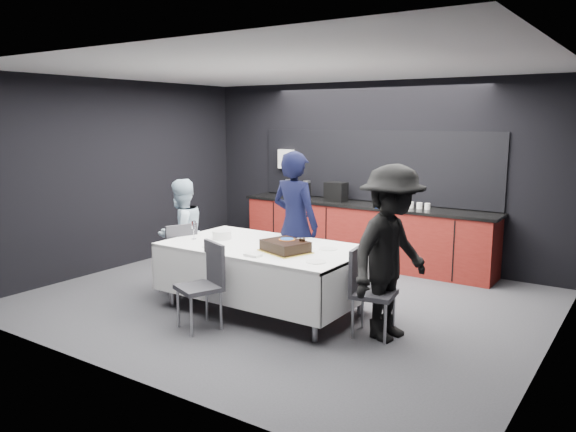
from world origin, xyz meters
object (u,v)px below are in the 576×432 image
(chair_left, at_px, (179,253))
(person_left, at_px, (181,234))
(champagne_flute, at_px, (194,226))
(chair_right, at_px, (367,285))
(party_table, at_px, (264,257))
(cake_assembly, at_px, (285,246))
(plate_stack, at_px, (222,235))
(person_center, at_px, (295,224))
(chair_near, at_px, (206,279))
(person_right, at_px, (391,253))

(chair_left, relative_size, person_left, 0.64)
(champagne_flute, relative_size, chair_right, 0.24)
(champagne_flute, height_order, chair_right, champagne_flute)
(party_table, xyz_separation_m, cake_assembly, (0.40, -0.14, 0.20))
(plate_stack, distance_m, person_center, 0.93)
(chair_right, height_order, person_left, person_left)
(chair_left, relative_size, chair_right, 1.00)
(cake_assembly, bearing_deg, chair_left, 179.50)
(plate_stack, bearing_deg, chair_left, -169.46)
(cake_assembly, xyz_separation_m, person_center, (-0.42, 0.83, 0.08))
(chair_near, bearing_deg, champagne_flute, 140.41)
(party_table, relative_size, cake_assembly, 3.79)
(champagne_flute, height_order, chair_left, champagne_flute)
(champagne_flute, height_order, person_center, person_center)
(chair_right, xyz_separation_m, person_right, (0.23, 0.06, 0.36))
(chair_right, relative_size, person_left, 0.64)
(chair_near, bearing_deg, person_left, 143.73)
(champagne_flute, height_order, chair_near, champagne_flute)
(chair_left, height_order, chair_right, same)
(chair_near, distance_m, person_left, 1.56)
(cake_assembly, xyz_separation_m, person_left, (-1.83, 0.26, -0.12))
(chair_right, height_order, chair_near, same)
(plate_stack, distance_m, chair_right, 1.99)
(plate_stack, distance_m, chair_left, 0.70)
(plate_stack, relative_size, person_center, 0.13)
(plate_stack, relative_size, chair_near, 0.25)
(party_table, distance_m, cake_assembly, 0.47)
(chair_left, bearing_deg, chair_near, -32.27)
(party_table, xyz_separation_m, chair_right, (1.34, -0.04, -0.11))
(chair_left, bearing_deg, person_left, 126.66)
(person_center, bearing_deg, plate_stack, 53.95)
(chair_near, height_order, person_right, person_right)
(champagne_flute, distance_m, chair_left, 0.54)
(plate_stack, relative_size, person_left, 0.16)
(plate_stack, bearing_deg, person_center, 48.56)
(party_table, relative_size, plate_stack, 10.06)
(person_left, bearing_deg, chair_left, 40.92)
(plate_stack, xyz_separation_m, person_left, (-0.81, 0.12, -0.10))
(person_left, relative_size, person_right, 0.81)
(champagne_flute, bearing_deg, chair_left, 166.66)
(chair_left, distance_m, person_left, 0.36)
(person_center, distance_m, person_right, 1.72)
(plate_stack, height_order, champagne_flute, champagne_flute)
(chair_right, distance_m, chair_near, 1.71)
(champagne_flute, height_order, person_left, person_left)
(party_table, relative_size, champagne_flute, 10.36)
(party_table, bearing_deg, champagne_flute, -166.70)
(party_table, bearing_deg, person_right, 0.75)
(cake_assembly, relative_size, chair_right, 0.66)
(cake_assembly, relative_size, person_center, 0.33)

